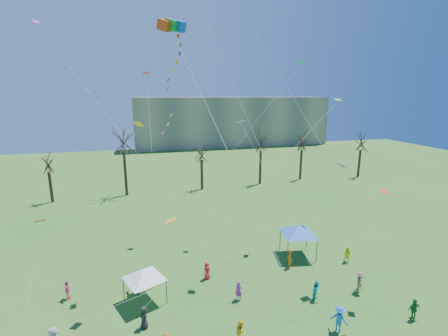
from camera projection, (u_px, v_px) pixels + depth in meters
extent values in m
cube|color=gray|center=(232.00, 121.00, 99.43)|extent=(60.00, 14.00, 15.00)
cylinder|color=black|center=(51.00, 187.00, 46.31)|extent=(0.44, 0.44, 4.72)
cylinder|color=black|center=(125.00, 174.00, 49.33)|extent=(0.44, 0.44, 7.09)
cylinder|color=black|center=(202.00, 175.00, 52.72)|extent=(0.44, 0.44, 5.06)
cylinder|color=black|center=(260.00, 167.00, 55.89)|extent=(0.44, 0.44, 6.07)
cylinder|color=black|center=(301.00, 165.00, 58.87)|extent=(0.44, 0.44, 5.67)
cylinder|color=black|center=(359.00, 163.00, 60.72)|extent=(0.44, 0.44, 5.32)
cube|color=red|center=(164.00, 25.00, 19.79)|extent=(0.97, 1.03, 0.93)
cube|color=#139329|center=(172.00, 26.00, 19.91)|extent=(0.97, 1.03, 0.93)
cube|color=blue|center=(179.00, 26.00, 20.02)|extent=(0.97, 1.03, 0.93)
cylinder|color=white|center=(243.00, 184.00, 17.86)|extent=(0.02, 0.02, 21.26)
cylinder|color=#3F3F44|center=(136.00, 305.00, 22.43)|extent=(0.09, 0.09, 1.97)
cylinder|color=#3F3F44|center=(167.00, 292.00, 23.91)|extent=(0.09, 0.09, 1.97)
cylinder|color=#3F3F44|center=(124.00, 289.00, 24.28)|extent=(0.09, 0.09, 1.97)
cylinder|color=#3F3F44|center=(152.00, 278.00, 25.76)|extent=(0.09, 0.09, 1.97)
pyramid|color=white|center=(144.00, 274.00, 23.77)|extent=(3.42, 3.42, 0.84)
cylinder|color=#3F3F44|center=(288.00, 252.00, 29.60)|extent=(0.09, 0.09, 2.28)
cylinder|color=#3F3F44|center=(317.00, 251.00, 29.82)|extent=(0.09, 0.09, 2.28)
cylinder|color=#3F3F44|center=(280.00, 239.00, 32.34)|extent=(0.09, 0.09, 2.28)
cylinder|color=#3F3F44|center=(307.00, 238.00, 32.56)|extent=(0.09, 0.09, 2.28)
pyramid|color=blue|center=(299.00, 229.00, 30.71)|extent=(4.29, 4.29, 0.98)
imported|color=yellow|center=(241.00, 332.00, 20.06)|extent=(0.77, 0.92, 1.71)
imported|color=blue|center=(339.00, 319.00, 21.11)|extent=(1.28, 1.35, 1.84)
imported|color=#1B7D26|center=(414.00, 309.00, 22.25)|extent=(0.96, 0.45, 1.60)
imported|color=black|center=(144.00, 317.00, 21.41)|extent=(0.60, 0.84, 1.60)
imported|color=#AB2A9F|center=(239.00, 291.00, 24.34)|extent=(0.68, 0.67, 1.59)
imported|color=#0DBCB6|center=(317.00, 290.00, 24.38)|extent=(1.00, 0.97, 1.62)
imported|color=#865F49|center=(360.00, 282.00, 25.34)|extent=(1.02, 1.27, 1.72)
imported|color=#FF5490|center=(67.00, 290.00, 24.44)|extent=(0.56, 0.98, 1.57)
imported|color=#464E99|center=(136.00, 284.00, 25.15)|extent=(1.46, 1.35, 1.63)
imported|color=red|center=(207.00, 270.00, 27.16)|extent=(0.92, 0.82, 1.58)
imported|color=#D3680B|center=(290.00, 259.00, 28.87)|extent=(0.65, 0.79, 1.85)
imported|color=#EDF519|center=(347.00, 255.00, 29.87)|extent=(0.89, 0.95, 1.56)
cube|color=#E6400C|center=(40.00, 221.00, 18.01)|extent=(0.78, 0.87, 0.34)
cylinder|color=white|center=(27.00, 302.00, 16.55)|extent=(0.01, 0.01, 8.38)
cube|color=#E7267F|center=(146.00, 73.00, 24.66)|extent=(0.57, 0.68, 0.14)
cylinder|color=white|center=(155.00, 188.00, 21.81)|extent=(0.01, 0.01, 18.62)
cube|color=#F8A51A|center=(171.00, 221.00, 18.59)|extent=(0.70, 0.58, 0.29)
cylinder|color=white|center=(207.00, 275.00, 19.27)|extent=(0.01, 0.01, 7.94)
cube|color=#187EB5|center=(241.00, 122.00, 26.19)|extent=(0.83, 0.73, 0.22)
cylinder|color=white|center=(285.00, 207.00, 23.61)|extent=(0.01, 0.01, 15.72)
cube|color=#2531D5|center=(252.00, 27.00, 33.20)|extent=(0.66, 0.56, 0.25)
cylinder|color=white|center=(317.00, 137.00, 27.67)|extent=(0.01, 0.01, 28.74)
cube|color=red|center=(384.00, 191.00, 23.36)|extent=(0.75, 0.80, 0.15)
cylinder|color=white|center=(234.00, 256.00, 21.28)|extent=(0.01, 0.01, 24.38)
cube|color=#9EEC37|center=(338.00, 100.00, 31.76)|extent=(0.59, 0.76, 0.20)
cylinder|color=white|center=(260.00, 185.00, 26.53)|extent=(0.01, 0.01, 25.95)
cube|color=#C038C6|center=(36.00, 22.00, 27.28)|extent=(0.75, 0.79, 0.38)
cylinder|color=white|center=(131.00, 145.00, 25.75)|extent=(0.01, 0.01, 28.04)
cube|color=#F4A00C|center=(203.00, 12.00, 33.88)|extent=(0.75, 0.72, 0.21)
cylinder|color=white|center=(251.00, 126.00, 29.08)|extent=(0.01, 0.01, 29.11)
cube|color=#DD24B1|center=(342.00, 166.00, 25.15)|extent=(0.78, 0.68, 0.36)
cylinder|color=white|center=(351.00, 222.00, 25.20)|extent=(0.01, 0.01, 8.81)
cube|color=yellow|center=(139.00, 124.00, 22.47)|extent=(0.75, 0.79, 0.39)
cylinder|color=white|center=(101.00, 207.00, 23.40)|extent=(0.01, 0.01, 13.48)
cube|color=#1A95C9|center=(301.00, 62.00, 32.14)|extent=(0.67, 0.73, 0.29)
cylinder|color=white|center=(228.00, 157.00, 28.59)|extent=(0.01, 0.01, 25.68)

